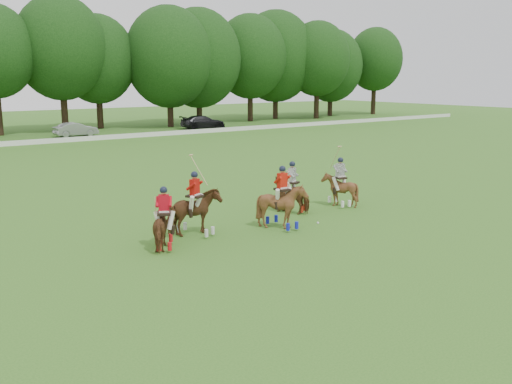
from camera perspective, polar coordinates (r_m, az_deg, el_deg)
ground at (r=19.59m, az=7.76°, el=-5.94°), size 180.00×180.00×0.00m
boundary_rail at (r=53.32m, az=-21.87°, el=4.63°), size 120.00×0.10×0.44m
car_mid at (r=59.21m, az=-17.58°, el=5.98°), size 4.22×1.61×1.37m
car_right at (r=65.32m, az=-5.32°, el=6.98°), size 5.42×3.01×1.48m
polo_red_a at (r=19.83m, az=-9.12°, el=-3.44°), size 1.53×1.87×2.17m
polo_red_b at (r=21.27m, az=-6.11°, el=-2.03°), size 2.16×2.04×2.96m
polo_red_c at (r=22.16m, az=2.62°, el=-1.36°), size 1.46×1.63×2.46m
polo_stripe_a at (r=24.87m, az=3.61°, el=-0.20°), size 1.55×1.97×2.24m
polo_stripe_b at (r=26.23m, az=8.36°, el=0.31°), size 1.49×1.61×2.78m
polo_ball at (r=23.09m, az=6.21°, el=-3.09°), size 0.09×0.09×0.09m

